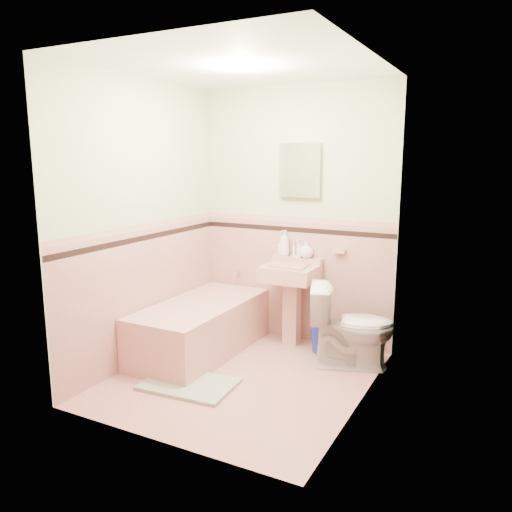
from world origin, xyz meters
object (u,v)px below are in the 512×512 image
at_px(medicine_cabinet, 300,170).
at_px(bucket, 323,340).
at_px(soap_bottle_left, 285,243).
at_px(soap_bottle_mid, 298,248).
at_px(soap_bottle_right, 306,249).
at_px(shoe, 180,370).
at_px(bathtub, 201,329).
at_px(sink, 289,306).
at_px(toilet, 352,326).

distance_m(medicine_cabinet, bucket, 1.63).
height_order(medicine_cabinet, soap_bottle_left, medicine_cabinet).
xyz_separation_m(soap_bottle_mid, bucket, (0.35, -0.19, -0.82)).
height_order(soap_bottle_right, shoe, soap_bottle_right).
height_order(soap_bottle_right, bucket, soap_bottle_right).
relative_size(bathtub, soap_bottle_right, 8.81).
relative_size(bucket, shoe, 1.71).
bearing_deg(soap_bottle_left, soap_bottle_mid, 0.00).
xyz_separation_m(sink, toilet, (0.69, -0.20, -0.03)).
height_order(medicine_cabinet, shoe, medicine_cabinet).
bearing_deg(bucket, soap_bottle_mid, 151.54).
bearing_deg(shoe, medicine_cabinet, 88.71).
bearing_deg(bucket, shoe, -129.50).
bearing_deg(shoe, soap_bottle_right, 84.73).
bearing_deg(toilet, bucket, 40.86).
distance_m(bathtub, shoe, 0.60).
distance_m(sink, toilet, 0.72).
bearing_deg(shoe, bucket, 71.37).
bearing_deg(sink, medicine_cabinet, 90.00).
bearing_deg(soap_bottle_right, soap_bottle_left, 180.00).
height_order(soap_bottle_mid, shoe, soap_bottle_mid).
distance_m(soap_bottle_left, toilet, 1.10).
height_order(toilet, bucket, toilet).
bearing_deg(bathtub, soap_bottle_mid, 46.06).
xyz_separation_m(medicine_cabinet, soap_bottle_left, (-0.14, -0.03, -0.71)).
xyz_separation_m(soap_bottle_left, soap_bottle_mid, (0.14, 0.00, -0.04)).
xyz_separation_m(bathtub, medicine_cabinet, (0.68, 0.74, 1.47)).
bearing_deg(medicine_cabinet, soap_bottle_mid, -82.18).
height_order(soap_bottle_left, soap_bottle_right, soap_bottle_left).
xyz_separation_m(toilet, shoe, (-1.21, -0.88, -0.31)).
distance_m(sink, soap_bottle_right, 0.58).
bearing_deg(soap_bottle_mid, bucket, -28.46).
distance_m(soap_bottle_right, shoe, 1.66).
xyz_separation_m(soap_bottle_left, toilet, (0.83, -0.38, -0.62)).
distance_m(soap_bottle_left, soap_bottle_mid, 0.15).
distance_m(bathtub, toilet, 1.41).
distance_m(bathtub, sink, 0.88).
bearing_deg(soap_bottle_right, bathtub, -137.45).
bearing_deg(toilet, bathtub, 84.70).
distance_m(medicine_cabinet, soap_bottle_mid, 0.76).
bearing_deg(soap_bottle_mid, soap_bottle_left, 180.00).
xyz_separation_m(medicine_cabinet, soap_bottle_right, (0.09, -0.03, -0.76)).
height_order(bathtub, soap_bottle_mid, soap_bottle_mid).
distance_m(bathtub, soap_bottle_right, 1.27).
relative_size(soap_bottle_mid, bucket, 0.71).
relative_size(sink, medicine_cabinet, 1.57).
bearing_deg(soap_bottle_mid, soap_bottle_right, 0.00).
xyz_separation_m(soap_bottle_left, soap_bottle_right, (0.23, 0.00, -0.04)).
xyz_separation_m(sink, medicine_cabinet, (0.00, 0.21, 1.30)).
relative_size(medicine_cabinet, toilet, 0.69).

